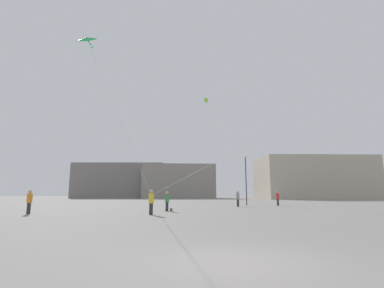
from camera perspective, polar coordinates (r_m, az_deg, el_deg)
ground_plane at (r=6.56m, az=8.38°, el=-22.32°), size 300.00×300.00×0.00m
person_in_green at (r=24.18m, az=-4.94°, el=-11.03°), size 0.35×0.35×1.60m
person_in_grey at (r=32.79m, az=9.03°, el=-10.48°), size 0.37×0.37×1.72m
person_in_yellow at (r=20.32m, az=-8.05°, el=-11.07°), size 0.37×0.37×1.70m
person_in_red at (r=36.69m, az=16.55°, el=-10.10°), size 0.38×0.38×1.72m
person_in_orange at (r=23.97m, az=-29.42°, el=-9.71°), size 0.37×0.37×1.70m
kite_emerald_diamond at (r=21.28m, az=-19.98°, el=18.82°), size 4.97×3.09×10.62m
kite_lime_delta at (r=45.08m, az=3.06°, el=7.96°), size 2.62×11.68×14.84m
building_left_hall at (r=95.13m, az=-13.72°, el=-7.15°), size 27.94×15.35×10.50m
building_centre_hall at (r=92.08m, az=-2.73°, el=-7.49°), size 21.83×17.92×10.00m
building_right_hall at (r=84.62m, az=22.64°, el=-6.28°), size 28.28×17.38×10.86m
lamppost_west at (r=37.30m, az=10.57°, el=-5.47°), size 0.36×0.36×6.33m
handbag_beside_flyer at (r=24.30m, az=-4.12°, el=-12.81°), size 0.20×0.34×0.24m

